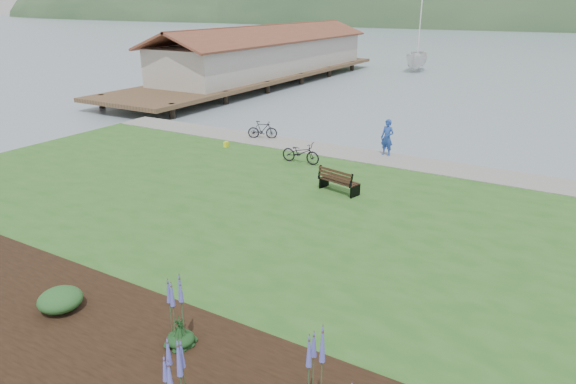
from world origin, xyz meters
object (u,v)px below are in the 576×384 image
at_px(person, 387,135).
at_px(bicycle_a, 301,153).
at_px(park_bench, 338,180).
at_px(sailboat, 416,71).

xyz_separation_m(person, bicycle_a, (-3.01, -3.20, -0.55)).
distance_m(park_bench, sailboat, 42.62).
relative_size(bicycle_a, sailboat, 0.07).
bearing_deg(sailboat, person, -84.72).
relative_size(park_bench, bicycle_a, 0.91).
distance_m(park_bench, bicycle_a, 4.18).
bearing_deg(bicycle_a, sailboat, 7.89).
bearing_deg(person, park_bench, -76.83).
height_order(park_bench, bicycle_a, park_bench).
xyz_separation_m(person, sailboat, (-9.65, 35.56, -1.46)).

